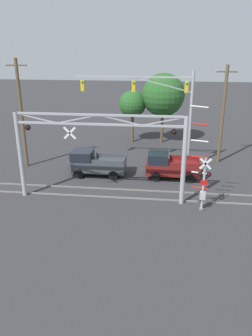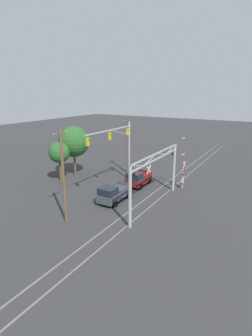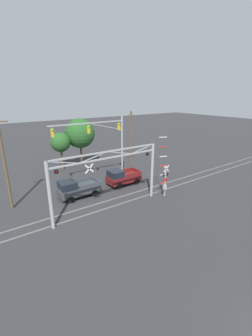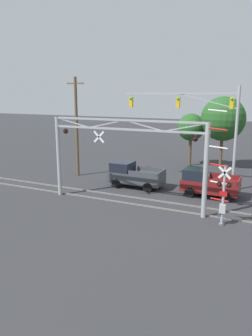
{
  "view_description": "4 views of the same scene",
  "coord_description": "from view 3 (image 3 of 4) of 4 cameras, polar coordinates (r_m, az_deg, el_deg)",
  "views": [
    {
      "loc": [
        4.25,
        -4.45,
        10.35
      ],
      "look_at": [
        1.79,
        16.55,
        2.41
      ],
      "focal_mm": 35.0,
      "sensor_mm": 36.0,
      "label": 1
    },
    {
      "loc": [
        -25.24,
        5.26,
        12.48
      ],
      "look_at": [
        -1.41,
        19.4,
        4.39
      ],
      "focal_mm": 28.0,
      "sensor_mm": 36.0,
      "label": 2
    },
    {
      "loc": [
        -10.32,
        -1.24,
        11.24
      ],
      "look_at": [
        1.84,
        16.01,
        4.24
      ],
      "focal_mm": 24.0,
      "sensor_mm": 36.0,
      "label": 3
    },
    {
      "loc": [
        9.83,
        -3.86,
        7.81
      ],
      "look_at": [
        0.43,
        15.76,
        2.91
      ],
      "focal_mm": 35.0,
      "sensor_mm": 36.0,
      "label": 4
    }
  ],
  "objects": [
    {
      "name": "utility_pole_left",
      "position": [
        24.61,
        -28.46,
        1.04
      ],
      "size": [
        1.8,
        0.28,
        9.41
      ],
      "color": "brown",
      "rests_on": "ground_plane"
    },
    {
      "name": "pickup_truck_following",
      "position": [
        28.99,
        -1.01,
        -2.34
      ],
      "size": [
        4.37,
        2.29,
        2.08
      ],
      "color": "maroon",
      "rests_on": "ground_plane"
    },
    {
      "name": "rail_track_far",
      "position": [
        24.64,
        -6.44,
        -8.79
      ],
      "size": [
        80.0,
        0.08,
        0.1
      ],
      "primitive_type": "cube",
      "color": "gray",
      "rests_on": "ground_plane"
    },
    {
      "name": "traffic_signal_span",
      "position": [
        29.24,
        -4.74,
        7.58
      ],
      "size": [
        9.89,
        0.39,
        8.49
      ],
      "color": "#9EA0A5",
      "rests_on": "ground_plane"
    },
    {
      "name": "background_tree_far_left_verge",
      "position": [
        35.34,
        -16.3,
        6.24
      ],
      "size": [
        2.97,
        2.97,
        5.8
      ],
      "color": "brown",
      "rests_on": "ground_plane"
    },
    {
      "name": "background_tree_beyond_span",
      "position": [
        36.52,
        -11.6,
        8.61
      ],
      "size": [
        4.65,
        4.65,
        7.63
      ],
      "color": "brown",
      "rests_on": "ground_plane"
    },
    {
      "name": "rail_track_near",
      "position": [
        23.53,
        -4.71,
        -10.12
      ],
      "size": [
        80.0,
        0.08,
        0.1
      ],
      "primitive_type": "cube",
      "color": "gray",
      "rests_on": "ground_plane"
    },
    {
      "name": "crossing_signal_mast",
      "position": [
        25.75,
        9.79,
        -2.64
      ],
      "size": [
        1.63,
        0.35,
        6.99
      ],
      "color": "#9EA0A5",
      "rests_on": "ground_plane"
    },
    {
      "name": "utility_pole_right",
      "position": [
        34.02,
        1.25,
        7.01
      ],
      "size": [
        1.8,
        0.28,
        8.82
      ],
      "color": "brown",
      "rests_on": "ground_plane"
    },
    {
      "name": "pickup_truck_lead",
      "position": [
        26.17,
        -12.43,
        -5.14
      ],
      "size": [
        4.67,
        2.29,
        2.08
      ],
      "color": "#3D4247",
      "rests_on": "ground_plane"
    },
    {
      "name": "crossing_gantry",
      "position": [
        21.72,
        -4.62,
        -1.39
      ],
      "size": [
        11.7,
        0.32,
        6.16
      ],
      "color": "#9EA0A5",
      "rests_on": "ground_plane"
    }
  ]
}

